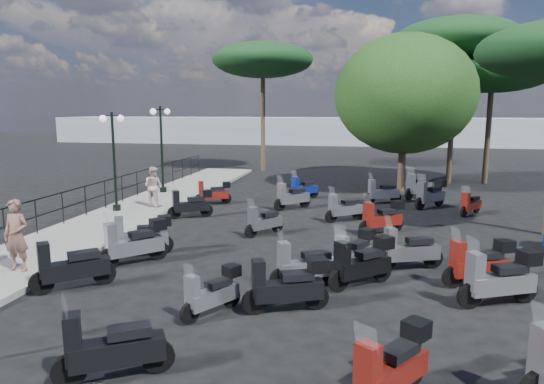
% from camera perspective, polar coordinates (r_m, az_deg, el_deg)
% --- Properties ---
extents(ground, '(120.00, 120.00, 0.00)m').
position_cam_1_polar(ground, '(13.19, 0.55, -8.01)').
color(ground, black).
rests_on(ground, ground).
extents(sidewalk, '(3.00, 30.00, 0.15)m').
position_cam_1_polar(sidewalk, '(18.12, -18.29, -3.33)').
color(sidewalk, slate).
rests_on(sidewalk, ground).
extents(railing, '(0.04, 26.04, 1.10)m').
position_cam_1_polar(railing, '(18.47, -22.25, -0.72)').
color(railing, black).
rests_on(railing, sidewalk).
extents(lamp_post_1, '(0.53, 1.06, 3.75)m').
position_cam_1_polar(lamp_post_1, '(19.39, -18.10, 4.14)').
color(lamp_post_1, black).
rests_on(lamp_post_1, sidewalk).
extents(lamp_post_2, '(0.60, 1.12, 4.00)m').
position_cam_1_polar(lamp_post_2, '(23.18, -12.87, 5.58)').
color(lamp_post_2, black).
rests_on(lamp_post_2, sidewalk).
extents(woman, '(0.65, 0.43, 1.76)m').
position_cam_1_polar(woman, '(13.17, -27.86, -4.54)').
color(woman, brown).
rests_on(woman, sidewalk).
extents(pedestrian_far, '(0.89, 0.76, 1.61)m').
position_cam_1_polar(pedestrian_far, '(19.98, -13.80, 0.64)').
color(pedestrian_far, '#C9ABAB').
rests_on(pedestrian_far, sidewalk).
extents(scooter_0, '(1.60, 1.04, 1.42)m').
position_cam_1_polar(scooter_0, '(7.94, -18.42, -17.16)').
color(scooter_0, black).
rests_on(scooter_0, ground).
extents(scooter_1, '(1.46, 1.32, 1.48)m').
position_cam_1_polar(scooter_1, '(11.87, -22.59, -8.22)').
color(scooter_1, black).
rests_on(scooter_1, ground).
extents(scooter_2, '(1.64, 1.03, 1.43)m').
position_cam_1_polar(scooter_2, '(13.98, -15.11, -5.03)').
color(scooter_2, black).
rests_on(scooter_2, ground).
extents(scooter_3, '(1.42, 1.47, 1.49)m').
position_cam_1_polar(scooter_3, '(13.23, -15.88, -5.80)').
color(scooter_3, black).
rests_on(scooter_3, ground).
extents(scooter_4, '(1.52, 1.05, 1.35)m').
position_cam_1_polar(scooter_4, '(18.30, -9.52, -1.45)').
color(scooter_4, black).
rests_on(scooter_4, ground).
extents(scooter_5, '(1.51, 0.80, 1.26)m').
position_cam_1_polar(scooter_5, '(20.81, -6.92, -0.14)').
color(scooter_5, black).
rests_on(scooter_5, ground).
extents(scooter_7, '(0.92, 1.32, 1.18)m').
position_cam_1_polar(scooter_7, '(9.80, -7.09, -11.75)').
color(scooter_7, black).
rests_on(scooter_7, ground).
extents(scooter_8, '(1.60, 0.99, 1.40)m').
position_cam_1_polar(scooter_8, '(11.15, 3.88, -8.76)').
color(scooter_8, black).
rests_on(scooter_8, ground).
extents(scooter_9, '(1.04, 1.31, 1.25)m').
position_cam_1_polar(scooter_9, '(15.60, -1.00, -3.55)').
color(scooter_9, black).
rests_on(scooter_9, ground).
extents(scooter_10, '(1.33, 1.35, 1.42)m').
position_cam_1_polar(scooter_10, '(19.61, 2.33, -0.62)').
color(scooter_10, black).
rests_on(scooter_10, ground).
extents(scooter_11, '(1.21, 1.30, 1.33)m').
position_cam_1_polar(scooter_11, '(21.87, 3.71, 0.36)').
color(scooter_11, black).
rests_on(scooter_11, ground).
extents(scooter_13, '(1.69, 0.92, 1.42)m').
position_cam_1_polar(scooter_13, '(9.84, 1.77, -11.02)').
color(scooter_13, black).
rests_on(scooter_13, ground).
extents(scooter_14, '(1.47, 1.34, 1.44)m').
position_cam_1_polar(scooter_14, '(11.35, 10.56, -8.27)').
color(scooter_14, black).
rests_on(scooter_14, ground).
extents(scooter_15, '(1.03, 1.51, 1.34)m').
position_cam_1_polar(scooter_15, '(12.22, 9.59, -7.13)').
color(scooter_15, black).
rests_on(scooter_15, ground).
extents(scooter_16, '(1.36, 1.11, 1.31)m').
position_cam_1_polar(scooter_16, '(17.71, 8.45, -1.98)').
color(scooter_16, black).
rests_on(scooter_16, ground).
extents(scooter_17, '(1.58, 0.89, 1.35)m').
position_cam_1_polar(scooter_17, '(21.30, 12.82, -0.10)').
color(scooter_17, black).
rests_on(scooter_17, ground).
extents(scooter_18, '(1.15, 1.45, 1.35)m').
position_cam_1_polar(scooter_18, '(7.26, 13.84, -19.51)').
color(scooter_18, black).
rests_on(scooter_18, ground).
extents(scooter_20, '(1.66, 0.91, 1.40)m').
position_cam_1_polar(scooter_20, '(12.16, 23.19, -7.77)').
color(scooter_20, black).
rests_on(scooter_20, ground).
extents(scooter_21, '(1.69, 0.87, 1.41)m').
position_cam_1_polar(scooter_21, '(12.78, 15.79, -6.67)').
color(scooter_21, black).
rests_on(scooter_21, ground).
extents(scooter_22, '(1.48, 1.15, 1.37)m').
position_cam_1_polar(scooter_22, '(16.21, 12.83, -2.99)').
color(scooter_22, black).
rests_on(scooter_22, ground).
extents(scooter_23, '(1.29, 1.52, 1.50)m').
position_cam_1_polar(scooter_23, '(22.98, 16.76, 0.56)').
color(scooter_23, black).
rests_on(scooter_23, ground).
extents(scooter_26, '(1.75, 1.01, 1.49)m').
position_cam_1_polar(scooter_26, '(11.16, 25.23, -9.29)').
color(scooter_26, black).
rests_on(scooter_26, ground).
extents(scooter_28, '(0.97, 1.27, 1.19)m').
position_cam_1_polar(scooter_28, '(19.99, 22.30, -1.38)').
color(scooter_28, black).
rests_on(scooter_28, ground).
extents(scooter_29, '(1.36, 1.49, 1.47)m').
position_cam_1_polar(scooter_29, '(20.88, 18.15, -0.31)').
color(scooter_29, black).
rests_on(scooter_29, ground).
extents(broadleaf_tree, '(6.76, 6.76, 7.59)m').
position_cam_1_polar(broadleaf_tree, '(24.65, 15.36, 11.02)').
color(broadleaf_tree, '#38281E').
rests_on(broadleaf_tree, ground).
extents(pine_0, '(6.60, 6.60, 8.72)m').
position_cam_1_polar(pine_0, '(28.20, 20.93, 16.30)').
color(pine_0, '#38281E').
rests_on(pine_0, ground).
extents(pine_1, '(6.06, 6.06, 6.97)m').
position_cam_1_polar(pine_1, '(28.58, 24.51, 12.64)').
color(pine_1, '#38281E').
rests_on(pine_1, ground).
extents(pine_2, '(6.44, 6.44, 8.21)m').
position_cam_1_polar(pine_2, '(31.85, -1.09, 15.23)').
color(pine_2, '#38281E').
rests_on(pine_2, ground).
extents(distant_hills, '(70.00, 8.00, 3.00)m').
position_cam_1_polar(distant_hills, '(57.45, 8.85, 7.12)').
color(distant_hills, gray).
rests_on(distant_hills, ground).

